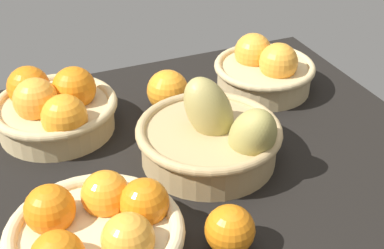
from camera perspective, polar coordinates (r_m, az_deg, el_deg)
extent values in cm
cube|color=black|center=(96.60, 0.27, -3.62)|extent=(84.00, 72.00, 3.00)
cylinder|color=tan|center=(103.35, -13.91, 0.72)|extent=(20.92, 20.92, 5.19)
torus|color=tan|center=(102.03, -14.10, 1.95)|extent=(22.71, 22.71, 1.79)
sphere|color=#F49E33|center=(100.18, -15.91, 2.46)|extent=(7.98, 7.98, 7.98)
sphere|color=orange|center=(101.96, -12.15, 3.70)|extent=(7.98, 7.98, 7.98)
sphere|color=orange|center=(105.99, -16.61, 3.73)|extent=(7.98, 7.98, 7.98)
sphere|color=orange|center=(95.68, -13.11, 0.74)|extent=(7.98, 7.98, 7.98)
cylinder|color=tan|center=(114.72, 7.45, 4.85)|extent=(19.12, 19.12, 5.17)
torus|color=tan|center=(113.54, 7.55, 6.01)|extent=(20.64, 20.64, 1.52)
sphere|color=#F49E33|center=(115.45, 6.37, 7.51)|extent=(7.82, 7.82, 7.82)
sphere|color=#F49E33|center=(111.23, 8.97, 6.40)|extent=(7.82, 7.82, 7.82)
cylinder|color=tan|center=(92.52, 1.73, -2.10)|extent=(22.75, 22.75, 5.88)
torus|color=tan|center=(90.87, 1.76, -0.58)|extent=(24.50, 24.50, 1.75)
ellipsoid|color=#9E934C|center=(87.20, 6.29, -1.21)|extent=(8.63, 12.21, 13.30)
ellipsoid|color=tan|center=(90.28, 1.77, 1.50)|extent=(13.65, 11.41, 14.33)
cylinder|color=#D3BC8C|center=(76.98, -9.96, -12.13)|extent=(22.14, 22.14, 4.22)
torus|color=#D3BC8C|center=(75.52, -10.11, -11.00)|extent=(24.33, 24.33, 2.19)
sphere|color=orange|center=(78.80, -8.97, -7.21)|extent=(7.02, 7.02, 7.02)
sphere|color=#F49E33|center=(72.00, -6.66, -11.76)|extent=(7.02, 7.02, 7.02)
sphere|color=orange|center=(77.40, -14.56, -8.55)|extent=(7.02, 7.02, 7.02)
sphere|color=orange|center=(76.89, -4.97, -8.10)|extent=(7.02, 7.02, 7.02)
sphere|color=orange|center=(105.98, -2.53, 3.53)|extent=(8.14, 8.14, 8.14)
sphere|color=orange|center=(76.02, 3.95, -10.85)|extent=(6.98, 6.98, 6.98)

